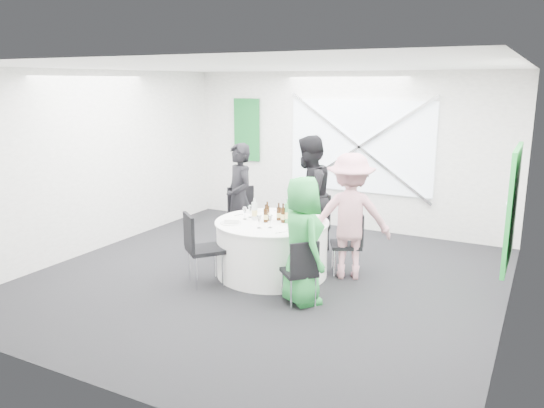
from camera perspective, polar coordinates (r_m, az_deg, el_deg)
The scene contains 47 objects.
floor at distance 7.30m, azimuth -0.74°, elevation -7.99°, with size 6.00×6.00×0.00m, color black.
ceiling at distance 6.81m, azimuth -0.81°, elevation 14.56°, with size 6.00×6.00×0.00m, color white.
wall_back at distance 9.63m, azimuth 7.81°, elevation 5.66°, with size 6.00×6.00×0.00m, color silver.
wall_front at distance 4.58m, azimuth -18.99°, elevation -3.15°, with size 6.00×6.00×0.00m, color silver.
wall_left at distance 8.74m, azimuth -18.39°, elevation 4.37°, with size 6.00×6.00×0.00m, color silver.
wall_right at distance 6.11m, azimuth 24.78°, elevation 0.32°, with size 6.00×6.00×0.00m, color silver.
window_panel at distance 9.49m, azimuth 9.45°, elevation 6.10°, with size 2.60×0.03×1.60m, color white.
window_brace_a at distance 9.45m, azimuth 9.37°, elevation 6.08°, with size 0.05×0.05×3.16m, color silver.
window_brace_b at distance 9.45m, azimuth 9.37°, elevation 6.08°, with size 0.05×0.05×3.16m, color silver.
green_banner at distance 10.40m, azimuth -2.74°, elevation 7.97°, with size 0.55×0.04×1.20m, color #13622C.
green_sign at distance 6.74m, azimuth 24.42°, elevation -0.29°, with size 0.05×1.20×1.40m, color green.
banquet_table at distance 7.34m, azimuth -0.00°, elevation -4.72°, with size 1.56×1.56×0.76m.
chair_back at distance 8.08m, azimuth 4.54°, elevation -1.76°, with size 0.51×0.52×0.95m.
chair_back_left at distance 8.33m, azimuth -3.09°, elevation -1.05°, with size 0.64×0.64×1.00m.
chair_back_right at distance 7.35m, azimuth 8.60°, elevation -3.74°, with size 0.54×0.54×0.88m.
chair_front_right at distance 6.28m, azimuth 3.17°, elevation -6.91°, with size 0.53×0.53×0.82m.
chair_front_left at distance 6.96m, azimuth -7.92°, elevation -4.22°, with size 0.62×0.62×0.97m.
person_man_back_left at distance 8.17m, azimuth -3.54°, elevation 0.57°, with size 0.62×0.41×1.71m, color black.
person_man_back at distance 8.07m, azimuth 3.92°, elevation 0.87°, with size 0.89×0.49×1.84m, color black.
person_woman_pink at distance 7.18m, azimuth 8.38°, elevation -1.33°, with size 1.10×0.51×1.71m, color #CC8492.
person_woman_green at distance 6.32m, azimuth 3.26°, elevation -3.95°, with size 0.76×0.49×1.55m, color green.
plate_back at distance 7.66m, azimuth 2.08°, elevation -0.95°, with size 0.27×0.27×0.01m.
plate_back_left at distance 7.74m, azimuth -2.09°, elevation -0.80°, with size 0.25×0.25×0.01m.
plate_back_right at distance 7.28m, azimuth 4.79°, elevation -1.66°, with size 0.26×0.26×0.04m.
plate_front_right at distance 6.75m, azimuth 2.57°, elevation -2.81°, with size 0.24×0.24×0.04m.
plate_front_left at distance 7.14m, azimuth -4.48°, elevation -2.03°, with size 0.28×0.28×0.01m.
napkin at distance 7.11m, azimuth -4.30°, elevation -1.79°, with size 0.20×0.13×0.06m, color white.
beer_bottle_a at distance 7.23m, azimuth -0.52°, elevation -1.02°, with size 0.06×0.06×0.27m.
beer_bottle_b at distance 7.25m, azimuth 0.73°, elevation -1.05°, with size 0.06×0.06×0.25m.
beer_bottle_c at distance 7.13m, azimuth 1.19°, elevation -1.22°, with size 0.06×0.06×0.27m.
beer_bottle_d at distance 7.15m, azimuth -0.68°, elevation -1.25°, with size 0.06×0.06×0.25m.
green_water_bottle at distance 7.12m, azimuth 1.70°, elevation -1.02°, with size 0.08×0.08×0.33m.
clear_water_bottle at distance 7.28m, azimuth -1.89°, elevation -0.78°, with size 0.08×0.08×0.31m.
wine_glass_a at distance 7.34m, azimuth 2.65°, elevation -0.64°, with size 0.07×0.07×0.17m.
wine_glass_b at distance 7.50m, azimuth 1.56°, elevation -0.32°, with size 0.07×0.07×0.17m.
wine_glass_c at distance 7.41m, azimuth -2.36°, elevation -0.50°, with size 0.07×0.07×0.17m.
wine_glass_d at distance 6.88m, azimuth -0.20°, elevation -1.56°, with size 0.07×0.07×0.17m.
wine_glass_e at distance 6.86m, azimuth -1.40°, elevation -1.60°, with size 0.07×0.07×0.17m.
wine_glass_f at distance 7.31m, azimuth -2.94°, elevation -0.70°, with size 0.07×0.07×0.17m.
fork_a at distance 6.69m, azimuth 0.89°, elevation -3.08°, with size 0.01×0.15×0.01m, color silver.
knife_a at distance 6.84m, azimuth 3.33°, elevation -2.73°, with size 0.01×0.15×0.01m, color silver.
fork_b at distance 7.06m, azimuth 4.40°, elevation -2.23°, with size 0.01×0.15×0.01m, color silver.
knife_b at distance 7.40m, azimuth 4.29°, elevation -1.51°, with size 0.01×0.15×0.01m, color silver.
fork_c at distance 7.77m, azimuth -0.99°, elevation -0.77°, with size 0.01×0.15×0.01m, color silver.
knife_c at distance 7.56m, azimuth -3.59°, elevation -1.19°, with size 0.01×0.15×0.01m, color silver.
fork_d at distance 7.64m, azimuth 2.99°, elevation -1.03°, with size 0.01×0.15×0.01m, color silver.
knife_d at distance 7.78m, azimuth 0.71°, elevation -0.75°, with size 0.01×0.15×0.01m, color silver.
Camera 1 is at (3.25, -5.99, 2.62)m, focal length 35.00 mm.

